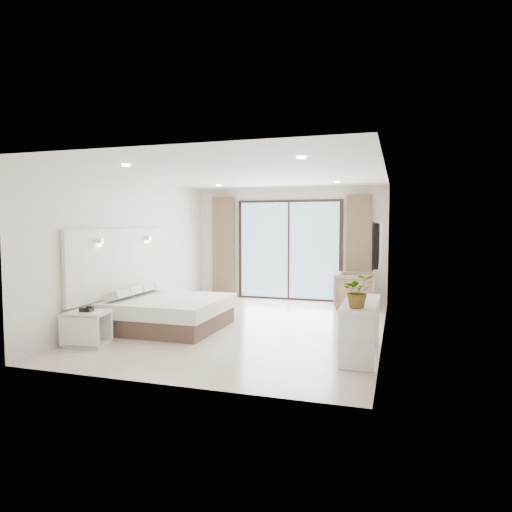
% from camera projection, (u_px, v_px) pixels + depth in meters
% --- Properties ---
extents(ground, '(6.20, 6.20, 0.00)m').
position_uv_depth(ground, '(249.00, 327.00, 8.15)').
color(ground, beige).
rests_on(ground, ground).
extents(room_shell, '(4.62, 6.22, 2.72)m').
position_uv_depth(room_shell, '(250.00, 237.00, 8.73)').
color(room_shell, silver).
rests_on(room_shell, ground).
extents(bed, '(1.92, 1.83, 0.67)m').
position_uv_depth(bed, '(167.00, 312.00, 8.02)').
color(bed, brown).
rests_on(bed, ground).
extents(nightstand, '(0.63, 0.54, 0.52)m').
position_uv_depth(nightstand, '(88.00, 328.00, 6.86)').
color(nightstand, white).
rests_on(nightstand, ground).
extents(phone, '(0.19, 0.15, 0.06)m').
position_uv_depth(phone, '(87.00, 309.00, 6.84)').
color(phone, black).
rests_on(phone, nightstand).
extents(console_desk, '(0.46, 1.47, 0.77)m').
position_uv_depth(console_desk, '(361.00, 317.00, 6.28)').
color(console_desk, white).
rests_on(console_desk, ground).
extents(plant, '(0.51, 0.53, 0.33)m').
position_uv_depth(plant, '(358.00, 295.00, 5.77)').
color(plant, '#33662D').
rests_on(plant, console_desk).
extents(armchair, '(0.90, 0.94, 0.86)m').
position_uv_depth(armchair, '(354.00, 288.00, 9.93)').
color(armchair, '#907D5E').
rests_on(armchair, ground).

